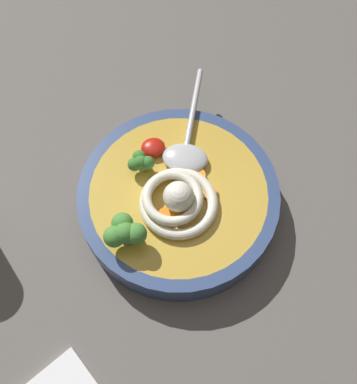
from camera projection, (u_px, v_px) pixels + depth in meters
The scene contains 10 objects.
table_slab at pixel (188, 194), 67.18cm from camera, with size 133.22×133.22×3.61cm, color #5B5651.
soup_bowl at pixel (178, 199), 62.22cm from camera, with size 26.17×26.17×4.50cm.
noodle_pile at pixel (177, 200), 58.24cm from camera, with size 10.94×10.72×4.40cm.
soup_spoon at pixel (186, 150), 62.18cm from camera, with size 10.79×16.89×1.60cm.
chili_sauce_dollop at pixel (153, 147), 62.41cm from camera, with size 3.24×2.91×1.46cm, color #B2190F.
broccoli_floret_center at pixel (141, 162), 60.30cm from camera, with size 3.45×2.97×2.73cm.
broccoli_floret_beside_noodles at pixel (124, 232), 55.10cm from camera, with size 5.14×4.42×4.06cm.
carrot_slice_far at pixel (209, 192), 59.90cm from camera, with size 2.09×2.09×0.68cm, color orange.
carrot_slice_extra_b at pixel (166, 216), 58.37cm from camera, with size 2.21×2.21×0.73cm, color orange.
carrot_slice_extra_a at pixel (197, 176), 60.85cm from camera, with size 2.24×2.24×0.79cm, color orange.
Camera 1 is at (10.24, 27.92, 62.06)cm, focal length 44.00 mm.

